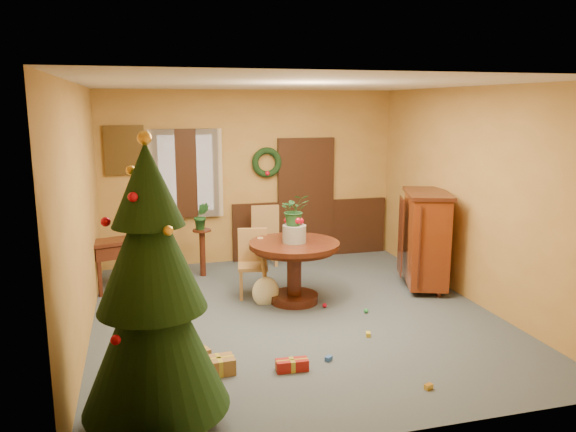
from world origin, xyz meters
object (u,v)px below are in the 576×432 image
object	(u,v)px
christmas_tree	(152,296)
writing_desk	(121,252)
dining_table	(294,260)
sideboard	(426,237)
chair_near	(253,260)

from	to	relation	value
christmas_tree	writing_desk	size ratio (longest dim) A/B	2.63
dining_table	christmas_tree	bearing A→B (deg)	-125.80
writing_desk	christmas_tree	bearing A→B (deg)	-84.81
dining_table	writing_desk	world-z (taller)	dining_table
dining_table	sideboard	world-z (taller)	sideboard
dining_table	sideboard	size ratio (longest dim) A/B	0.86
dining_table	writing_desk	distance (m)	2.55
christmas_tree	chair_near	bearing A→B (deg)	65.18
chair_near	sideboard	bearing A→B (deg)	-7.52
dining_table	writing_desk	size ratio (longest dim) A/B	1.31
writing_desk	sideboard	distance (m)	4.43
chair_near	writing_desk	size ratio (longest dim) A/B	1.01
chair_near	christmas_tree	distance (m)	3.50
dining_table	sideboard	distance (m)	2.04
chair_near	sideboard	size ratio (longest dim) A/B	0.66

